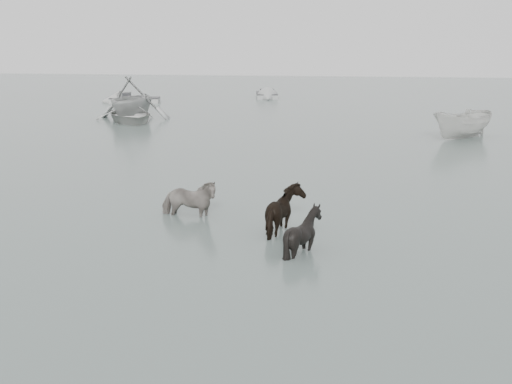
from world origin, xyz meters
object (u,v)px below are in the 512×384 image
(pony_dark, at_px, (287,205))
(pony_black, at_px, (303,222))
(pony_pinto, at_px, (188,192))
(rowboat_lead, at_px, (130,113))

(pony_dark, xyz_separation_m, pony_black, (0.53, -1.41, -0.02))
(pony_pinto, distance_m, pony_dark, 2.87)
(pony_dark, bearing_deg, rowboat_lead, 14.68)
(pony_pinto, relative_size, rowboat_lead, 0.34)
(pony_pinto, bearing_deg, rowboat_lead, 26.52)
(pony_pinto, height_order, rowboat_lead, pony_pinto)
(pony_dark, height_order, pony_black, pony_dark)
(pony_pinto, relative_size, pony_dark, 1.17)
(pony_dark, relative_size, pony_black, 1.03)
(pony_pinto, xyz_separation_m, rowboat_lead, (-8.52, 18.93, -0.19))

